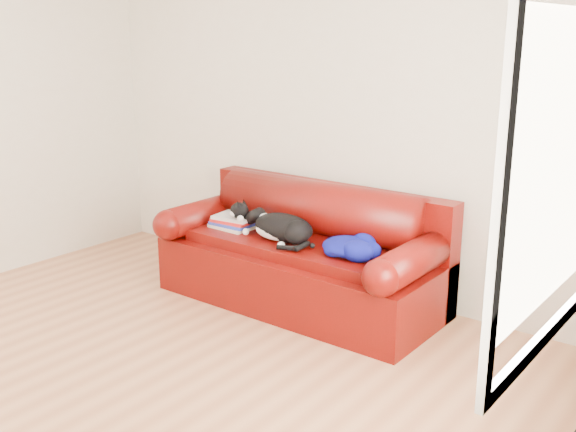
# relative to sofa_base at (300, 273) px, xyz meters

# --- Properties ---
(ground) EXTENTS (4.50, 4.50, 0.00)m
(ground) POSITION_rel_sofa_base_xyz_m (-0.13, -1.49, -0.24)
(ground) COLOR #92593A
(ground) RESTS_ON ground
(room_shell) EXTENTS (4.52, 4.02, 2.61)m
(room_shell) POSITION_rel_sofa_base_xyz_m (-0.01, -1.48, 1.43)
(room_shell) COLOR beige
(room_shell) RESTS_ON ground
(sofa_base) EXTENTS (2.10, 0.90, 0.50)m
(sofa_base) POSITION_rel_sofa_base_xyz_m (0.00, 0.00, 0.00)
(sofa_base) COLOR #380702
(sofa_base) RESTS_ON ground
(sofa_back) EXTENTS (2.10, 1.01, 0.88)m
(sofa_back) POSITION_rel_sofa_base_xyz_m (-0.00, 0.24, 0.30)
(sofa_back) COLOR #380702
(sofa_back) RESTS_ON ground
(book_stack) EXTENTS (0.34, 0.27, 0.10)m
(book_stack) POSITION_rel_sofa_base_xyz_m (-0.58, -0.07, 0.31)
(book_stack) COLOR beige
(book_stack) RESTS_ON sofa_base
(cat) EXTENTS (0.67, 0.40, 0.25)m
(cat) POSITION_rel_sofa_base_xyz_m (-0.08, -0.12, 0.36)
(cat) COLOR black
(cat) RESTS_ON sofa_base
(blanket) EXTENTS (0.47, 0.43, 0.14)m
(blanket) POSITION_rel_sofa_base_xyz_m (0.49, -0.08, 0.32)
(blanket) COLOR #020E4F
(blanket) RESTS_ON sofa_base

